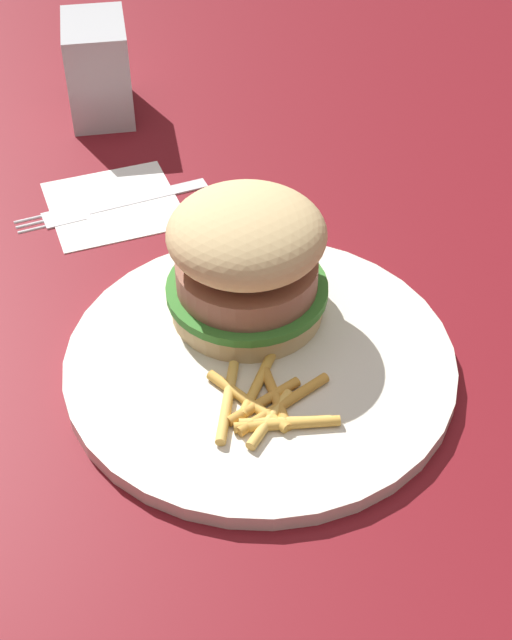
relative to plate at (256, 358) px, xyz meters
name	(u,v)px	position (x,y,z in m)	size (l,w,h in m)	color
ground_plane	(230,383)	(0.00, 0.03, -0.01)	(1.60, 1.60, 0.00)	maroon
plate	(256,358)	(0.00, 0.00, 0.00)	(0.28, 0.28, 0.01)	silver
sandwich	(247,259)	(0.04, -0.02, 0.05)	(0.12, 0.12, 0.10)	tan
fries_pile	(266,406)	(-0.05, 0.03, 0.01)	(0.09, 0.09, 0.01)	gold
napkin	(114,204)	(0.23, -0.02, -0.01)	(0.11, 0.11, 0.00)	white
fork	(112,202)	(0.23, -0.02, 0.00)	(0.06, 0.17, 0.00)	silver
napkin_dispenser	(98,69)	(0.38, -0.09, 0.04)	(0.09, 0.06, 0.09)	#B7BABF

